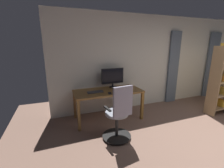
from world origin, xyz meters
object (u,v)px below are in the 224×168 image
at_px(office_chair, 119,116).
at_px(desk, 108,94).
at_px(computer_monitor, 113,77).
at_px(computer_mouse, 127,88).
at_px(cell_phone_face_up, 110,93).
at_px(bookshelf, 223,80).
at_px(computer_keyboard, 95,92).

bearing_deg(office_chair, desk, 75.05).
bearing_deg(office_chair, computer_monitor, 66.36).
distance_m(computer_mouse, cell_phone_face_up, 0.55).
bearing_deg(desk, bookshelf, 166.29).
bearing_deg(cell_phone_face_up, computer_keyboard, -21.29).
height_order(computer_mouse, cell_phone_face_up, computer_mouse).
distance_m(desk, bookshelf, 3.00).
relative_size(office_chair, computer_keyboard, 3.04).
height_order(desk, computer_keyboard, computer_keyboard).
distance_m(computer_mouse, bookshelf, 2.52).
height_order(desk, computer_monitor, computer_monitor).
relative_size(desk, computer_keyboard, 4.42).
relative_size(desk, bookshelf, 0.88).
bearing_deg(computer_mouse, office_chair, 56.00).
bearing_deg(bookshelf, computer_monitor, -19.45).
height_order(office_chair, bookshelf, bookshelf).
bearing_deg(bookshelf, office_chair, 3.67).
xyz_separation_m(desk, computer_monitor, (-0.21, -0.24, 0.36)).
bearing_deg(computer_keyboard, cell_phone_face_up, 146.94).
bearing_deg(desk, cell_phone_face_up, 80.21).
distance_m(desk, cell_phone_face_up, 0.25).
height_order(desk, computer_mouse, computer_mouse).
bearing_deg(bookshelf, computer_mouse, -15.39).
xyz_separation_m(desk, computer_keyboard, (0.32, 0.04, 0.10)).
distance_m(office_chair, cell_phone_face_up, 0.71).
bearing_deg(computer_mouse, cell_phone_face_up, 19.93).
relative_size(desk, computer_mouse, 15.90).
height_order(desk, office_chair, office_chair).
xyz_separation_m(computer_mouse, bookshelf, (-2.42, 0.67, 0.14)).
distance_m(cell_phone_face_up, bookshelf, 2.98).
bearing_deg(computer_monitor, computer_keyboard, 28.35).
height_order(desk, bookshelf, bookshelf).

